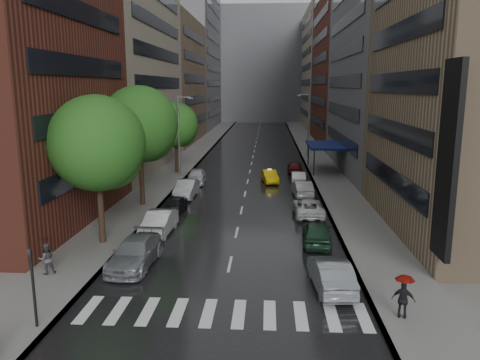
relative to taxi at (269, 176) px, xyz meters
name	(u,v)px	position (x,y,z in m)	size (l,w,h in m)	color
ground	(223,294)	(-2.35, -27.67, -0.67)	(220.00, 220.00, 0.00)	gray
road	(254,153)	(-2.35, 22.33, -0.67)	(14.00, 140.00, 0.01)	black
sidewalk_left	(196,152)	(-11.35, 22.33, -0.60)	(4.00, 140.00, 0.15)	gray
sidewalk_right	(312,153)	(6.65, 22.33, -0.60)	(4.00, 140.00, 0.15)	gray
crosswalk	(224,313)	(-2.15, -29.67, -0.66)	(13.15, 2.80, 0.01)	silver
buildings_left	(167,51)	(-17.35, 31.12, 15.32)	(8.00, 108.00, 38.00)	maroon
buildings_right	(349,55)	(12.65, 29.03, 14.36)	(8.05, 109.10, 36.00)	#937A5B
building_far	(261,65)	(-2.35, 90.33, 15.33)	(40.00, 14.00, 32.00)	slate
tree_near	(97,143)	(-10.95, -20.65, 5.96)	(6.08, 6.08, 9.69)	#382619
tree_mid	(140,124)	(-10.95, -10.66, 6.35)	(6.44, 6.44, 10.26)	#382619
tree_far	(176,125)	(-10.95, 4.68, 5.04)	(5.24, 5.24, 8.35)	#382619
taxi	(269,176)	(0.00, 0.00, 0.00)	(1.42, 4.08, 1.35)	#DDB40B
parked_cars_left	(172,207)	(-7.75, -13.79, 0.10)	(2.47, 28.43, 1.60)	slate
parked_cars_right	(307,203)	(3.05, -11.70, 0.07)	(2.39, 37.23, 1.61)	slate
ped_black_umbrella	(46,252)	(-12.11, -26.01, 0.71)	(1.06, 1.00, 2.09)	#434347
ped_red_umbrella	(404,293)	(5.78, -29.87, 0.65)	(1.07, 0.82, 2.01)	black
traffic_light	(33,280)	(-9.95, -31.56, 1.56)	(0.18, 0.15, 3.45)	black
street_lamp_left	(180,134)	(-10.07, 2.33, 4.22)	(1.74, 0.22, 9.00)	gray
street_lamp_right	(308,124)	(5.37, 17.33, 4.22)	(1.74, 0.22, 9.00)	gray
awning	(325,145)	(6.63, 7.33, 2.46)	(4.00, 8.00, 3.12)	navy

